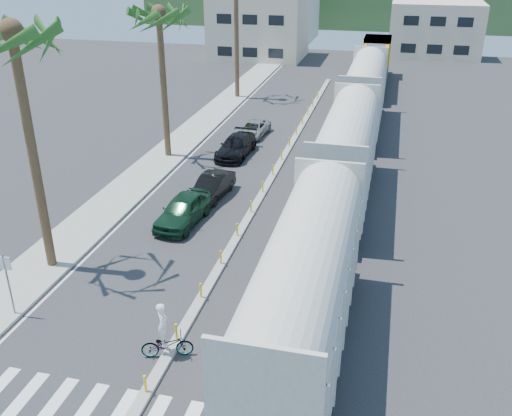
% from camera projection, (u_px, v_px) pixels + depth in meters
% --- Properties ---
extents(ground, '(140.00, 140.00, 0.00)m').
position_uv_depth(ground, '(157.00, 375.00, 20.90)').
color(ground, '#28282B').
rests_on(ground, ground).
extents(sidewalk, '(3.00, 90.00, 0.15)m').
position_uv_depth(sidewalk, '(180.00, 143.00, 44.67)').
color(sidewalk, gray).
rests_on(sidewalk, ground).
extents(rails, '(1.56, 100.00, 0.06)m').
position_uv_depth(rails, '(357.00, 145.00, 44.42)').
color(rails, black).
rests_on(rails, ground).
extents(median, '(0.45, 60.00, 0.85)m').
position_uv_depth(median, '(273.00, 176.00, 38.40)').
color(median, gray).
rests_on(median, ground).
extents(crosswalk, '(14.00, 2.20, 0.01)m').
position_uv_depth(crosswalk, '(134.00, 415.00, 19.14)').
color(crosswalk, silver).
rests_on(crosswalk, ground).
extents(lane_markings, '(9.42, 90.00, 0.01)m').
position_uv_depth(lane_markings, '(259.00, 150.00, 43.33)').
color(lane_markings, silver).
rests_on(lane_markings, ground).
extents(freight_train, '(3.00, 60.94, 5.85)m').
position_uv_depth(freight_train, '(354.00, 129.00, 38.44)').
color(freight_train, '#BAB7AB').
rests_on(freight_train, ground).
extents(palm_trees, '(3.50, 37.20, 13.75)m').
position_uv_depth(palm_trees, '(165.00, 1.00, 37.99)').
color(palm_trees, brown).
rests_on(palm_trees, ground).
extents(street_sign, '(0.60, 0.08, 3.00)m').
position_uv_depth(street_sign, '(7.00, 276.00, 23.39)').
color(street_sign, slate).
rests_on(street_sign, ground).
extents(buildings, '(38.00, 27.00, 10.00)m').
position_uv_depth(buildings, '(305.00, 16.00, 83.40)').
color(buildings, beige).
rests_on(buildings, ground).
extents(car_lead, '(2.69, 5.10, 1.63)m').
position_uv_depth(car_lead, '(183.00, 210.00, 31.81)').
color(car_lead, black).
rests_on(car_lead, ground).
extents(car_second, '(2.37, 4.65, 1.43)m').
position_uv_depth(car_second, '(212.00, 187.00, 35.08)').
color(car_second, black).
rests_on(car_second, ground).
extents(car_third, '(2.54, 5.26, 1.47)m').
position_uv_depth(car_third, '(236.00, 146.00, 41.92)').
color(car_third, black).
rests_on(car_third, ground).
extents(car_rear, '(2.63, 4.54, 1.18)m').
position_uv_depth(car_rear, '(253.00, 129.00, 46.29)').
color(car_rear, '#A1A3A6').
rests_on(car_rear, ground).
extents(cyclist, '(1.93, 2.41, 2.36)m').
position_uv_depth(cyclist, '(166.00, 340.00, 21.59)').
color(cyclist, '#9EA0A5').
rests_on(cyclist, ground).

